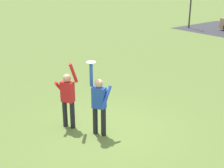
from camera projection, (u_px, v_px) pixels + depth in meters
ground_plane at (103, 130)px, 9.06m from camera, size 120.00×120.00×0.00m
person_catcher at (99, 102)px, 8.48m from camera, size 0.58×0.51×2.08m
person_defender at (68, 96)px, 8.90m from camera, size 0.64×0.60×2.04m
frisbee_disc at (91, 62)px, 8.19m from camera, size 0.25×0.25×0.02m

